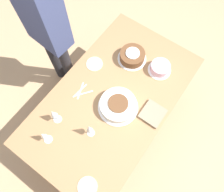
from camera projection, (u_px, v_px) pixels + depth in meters
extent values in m
plane|color=tan|center=(112.00, 121.00, 2.61)|extent=(12.00, 12.00, 0.00)
cube|color=#9E754C|center=(112.00, 99.00, 1.96)|extent=(1.70, 0.98, 0.03)
cylinder|color=brown|center=(121.00, 43.00, 2.62)|extent=(0.07, 0.07, 0.69)
cylinder|color=brown|center=(32.00, 149.00, 2.14)|extent=(0.07, 0.07, 0.69)
cylinder|color=brown|center=(183.00, 79.00, 2.44)|extent=(0.07, 0.07, 0.69)
cylinder|color=white|center=(118.00, 107.00, 1.91)|extent=(0.35, 0.35, 0.01)
cylinder|color=silver|center=(118.00, 105.00, 1.87)|extent=(0.31, 0.31, 0.08)
cylinder|color=brown|center=(118.00, 103.00, 1.83)|extent=(0.17, 0.17, 0.01)
cylinder|color=white|center=(132.00, 59.00, 2.10)|extent=(0.28, 0.28, 0.01)
cylinder|color=brown|center=(132.00, 56.00, 2.05)|extent=(0.24, 0.24, 0.08)
cylinder|color=silver|center=(133.00, 53.00, 2.01)|extent=(0.13, 0.13, 0.01)
cylinder|color=white|center=(159.00, 70.00, 2.05)|extent=(0.22, 0.22, 0.01)
cylinder|color=#E5B2C6|center=(160.00, 68.00, 2.01)|extent=(0.18, 0.18, 0.08)
cylinder|color=silver|center=(48.00, 139.00, 1.80)|extent=(0.07, 0.07, 0.00)
cylinder|color=silver|center=(47.00, 138.00, 1.75)|extent=(0.01, 0.01, 0.10)
cone|color=silver|center=(43.00, 135.00, 1.66)|extent=(0.05, 0.05, 0.10)
cylinder|color=silver|center=(91.00, 133.00, 1.82)|extent=(0.06, 0.06, 0.00)
cylinder|color=silver|center=(90.00, 132.00, 1.77)|extent=(0.01, 0.01, 0.09)
cone|color=silver|center=(89.00, 128.00, 1.68)|extent=(0.05, 0.05, 0.11)
cylinder|color=silver|center=(58.00, 119.00, 1.86)|extent=(0.07, 0.07, 0.00)
cylinder|color=silver|center=(56.00, 117.00, 1.81)|extent=(0.01, 0.01, 0.10)
cone|color=silver|center=(53.00, 113.00, 1.72)|extent=(0.05, 0.05, 0.10)
cylinder|color=beige|center=(94.00, 64.00, 2.07)|extent=(0.16, 0.16, 0.01)
cylinder|color=beige|center=(87.00, 187.00, 1.66)|extent=(0.15, 0.15, 0.01)
cube|color=silver|center=(80.00, 91.00, 1.97)|extent=(0.16, 0.07, 0.00)
cube|color=silver|center=(80.00, 91.00, 1.96)|extent=(0.17, 0.03, 0.00)
cube|color=silver|center=(84.00, 93.00, 1.95)|extent=(0.14, 0.11, 0.00)
cube|color=gray|center=(153.00, 114.00, 1.87)|extent=(0.19, 0.19, 0.03)
cylinder|color=#232328|center=(54.00, 57.00, 2.47)|extent=(0.11, 0.11, 0.82)
cylinder|color=#232328|center=(68.00, 67.00, 2.42)|extent=(0.11, 0.11, 0.82)
cube|color=#38426B|center=(41.00, 13.00, 1.76)|extent=(0.25, 0.42, 0.68)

